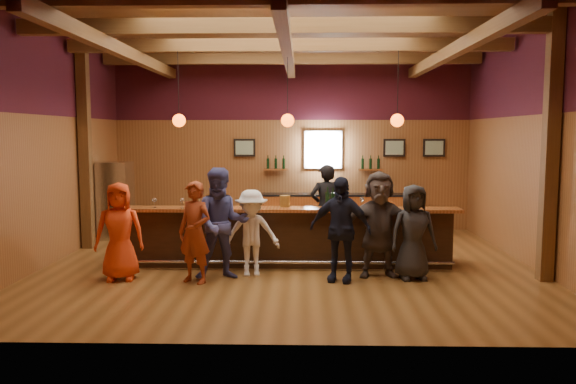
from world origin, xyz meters
name	(u,v)px	position (x,y,z in m)	size (l,w,h in m)	color
room	(288,92)	(0.00, 0.06, 3.21)	(9.04, 9.00, 4.52)	brown
bar_counter	(289,236)	(0.02, 0.15, 0.52)	(6.30, 1.07, 1.11)	black
back_bar_cabinet	(339,212)	(1.20, 3.72, 0.48)	(4.00, 0.52, 0.95)	brown
window	(323,150)	(0.80, 3.95, 2.05)	(0.95, 0.09, 0.95)	silver
framed_pictures	(357,148)	(1.67, 3.94, 2.10)	(5.35, 0.05, 0.45)	black
wine_shelves	(323,167)	(0.80, 3.88, 1.62)	(3.00, 0.18, 0.30)	brown
pendant_lights	(288,120)	(0.00, 0.00, 2.71)	(4.24, 0.24, 1.37)	black
stainless_fridge	(116,200)	(-4.10, 2.60, 0.90)	(0.70, 0.70, 1.80)	silver
customer_orange	(119,231)	(-2.80, -1.12, 0.83)	(0.81, 0.53, 1.65)	red
customer_redvest	(195,232)	(-1.50, -1.26, 0.84)	(0.62, 0.40, 1.69)	#94381B
customer_denim	(222,224)	(-1.09, -1.01, 0.95)	(0.92, 0.72, 1.89)	#454B8B
customer_white	(252,233)	(-0.61, -0.78, 0.75)	(0.97, 0.56, 1.50)	white
customer_navy	(340,229)	(0.90, -1.12, 0.88)	(1.03, 0.43, 1.76)	black
customer_brown	(379,224)	(1.59, -0.79, 0.91)	(1.69, 0.54, 1.83)	#4C413C
customer_dark	(413,232)	(2.15, -0.95, 0.81)	(0.79, 0.51, 1.61)	#27272A
bartender	(325,208)	(0.76, 1.31, 0.91)	(0.66, 0.44, 1.82)	black
ice_bucket	(285,201)	(-0.05, -0.04, 1.22)	(0.19, 0.19, 0.21)	olive
bottle_a	(333,200)	(0.83, -0.12, 1.25)	(0.08, 0.08, 0.37)	black
bottle_b	(327,199)	(0.74, -0.02, 1.25)	(0.08, 0.08, 0.37)	black
glass_a	(154,201)	(-2.43, -0.22, 1.24)	(0.08, 0.08, 0.18)	silver
glass_b	(182,201)	(-1.91, -0.28, 1.24)	(0.08, 0.08, 0.18)	silver
glass_c	(205,200)	(-1.52, -0.09, 1.24)	(0.08, 0.08, 0.18)	silver
glass_d	(225,201)	(-1.14, -0.16, 1.23)	(0.08, 0.08, 0.17)	silver
glass_e	(254,201)	(-0.61, -0.15, 1.23)	(0.07, 0.07, 0.17)	silver
glass_f	(342,200)	(1.00, -0.12, 1.24)	(0.08, 0.08, 0.19)	silver
glass_g	(362,200)	(1.37, -0.07, 1.24)	(0.08, 0.08, 0.19)	silver
glass_h	(405,201)	(2.15, -0.15, 1.24)	(0.08, 0.08, 0.18)	silver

